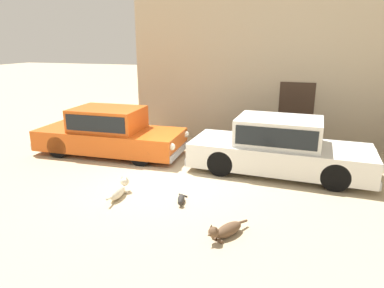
{
  "coord_description": "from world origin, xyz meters",
  "views": [
    {
      "loc": [
        3.04,
        -7.65,
        3.35
      ],
      "look_at": [
        0.6,
        0.2,
        0.9
      ],
      "focal_mm": 32.32,
      "sensor_mm": 36.0,
      "label": 1
    }
  ],
  "objects_px": {
    "parked_sedan_nearest": "(110,131)",
    "stray_dog_spotted": "(119,190)",
    "stray_cat": "(181,199)",
    "parked_sedan_second": "(279,146)",
    "stray_dog_tan": "(226,230)"
  },
  "relations": [
    {
      "from": "stray_dog_spotted",
      "to": "stray_cat",
      "type": "xyz_separation_m",
      "value": [
        1.42,
        0.12,
        -0.08
      ]
    },
    {
      "from": "parked_sedan_second",
      "to": "stray_dog_spotted",
      "type": "height_order",
      "value": "parked_sedan_second"
    },
    {
      "from": "parked_sedan_second",
      "to": "stray_cat",
      "type": "relative_size",
      "value": 7.84
    },
    {
      "from": "parked_sedan_nearest",
      "to": "stray_dog_tan",
      "type": "relative_size",
      "value": 5.01
    },
    {
      "from": "parked_sedan_nearest",
      "to": "parked_sedan_second",
      "type": "xyz_separation_m",
      "value": [
        5.06,
        -0.11,
        0.02
      ]
    },
    {
      "from": "parked_sedan_nearest",
      "to": "stray_dog_spotted",
      "type": "bearing_deg",
      "value": -58.51
    },
    {
      "from": "parked_sedan_nearest",
      "to": "stray_cat",
      "type": "distance_m",
      "value": 4.19
    },
    {
      "from": "parked_sedan_nearest",
      "to": "parked_sedan_second",
      "type": "height_order",
      "value": "parked_sedan_second"
    },
    {
      "from": "stray_dog_spotted",
      "to": "parked_sedan_nearest",
      "type": "bearing_deg",
      "value": 31.43
    },
    {
      "from": "parked_sedan_second",
      "to": "stray_dog_tan",
      "type": "bearing_deg",
      "value": -97.75
    },
    {
      "from": "stray_dog_tan",
      "to": "stray_dog_spotted",
      "type": "bearing_deg",
      "value": -78.49
    },
    {
      "from": "stray_cat",
      "to": "stray_dog_tan",
      "type": "bearing_deg",
      "value": 33.73
    },
    {
      "from": "parked_sedan_nearest",
      "to": "stray_dog_spotted",
      "type": "relative_size",
      "value": 4.61
    },
    {
      "from": "stray_cat",
      "to": "parked_sedan_nearest",
      "type": "bearing_deg",
      "value": -143.99
    },
    {
      "from": "stray_dog_spotted",
      "to": "stray_dog_tan",
      "type": "xyz_separation_m",
      "value": [
        2.62,
        -0.93,
        -0.02
      ]
    }
  ]
}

